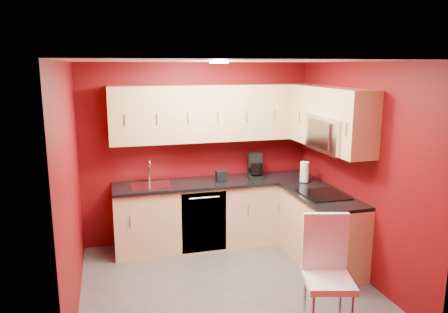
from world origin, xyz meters
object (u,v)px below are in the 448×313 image
sink (151,183)px  dining_chair (329,275)px  microwave (335,134)px  napkin_holder (221,176)px  paper_towel (305,172)px  coffee_maker (256,166)px

sink → dining_chair: 2.67m
microwave → dining_chair: (-0.69, -1.24, -1.12)m
sink → napkin_holder: size_ratio=3.59×
paper_towel → dining_chair: bearing=-108.5°
sink → coffee_maker: size_ratio=1.56×
sink → dining_chair: sink is taller
coffee_maker → dining_chair: size_ratio=0.31×
coffee_maker → dining_chair: bearing=-81.7°
coffee_maker → paper_towel: coffee_maker is taller
napkin_holder → microwave: bearing=-39.6°
paper_towel → sink: bearing=169.2°
microwave → sink: 2.43m
sink → napkin_holder: sink is taller
napkin_holder → coffee_maker: bearing=7.5°
microwave → dining_chair: size_ratio=0.70×
microwave → napkin_holder: size_ratio=5.25×
dining_chair → microwave: bearing=75.5°
paper_towel → dining_chair: size_ratio=0.26×
microwave → coffee_maker: 1.33m
sink → paper_towel: bearing=-10.8°
microwave → sink: (-2.09, 1.00, -0.72)m
sink → napkin_holder: (0.95, -0.05, 0.04)m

